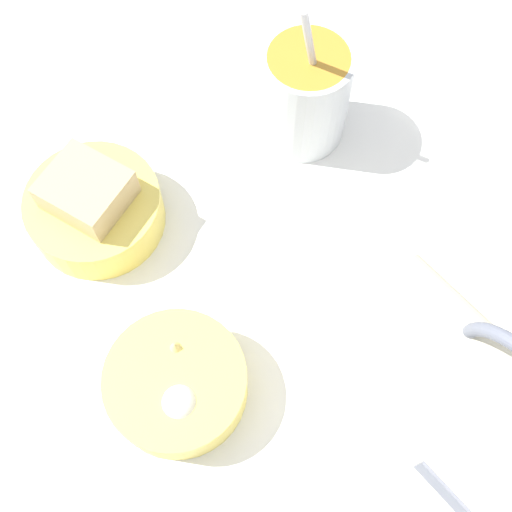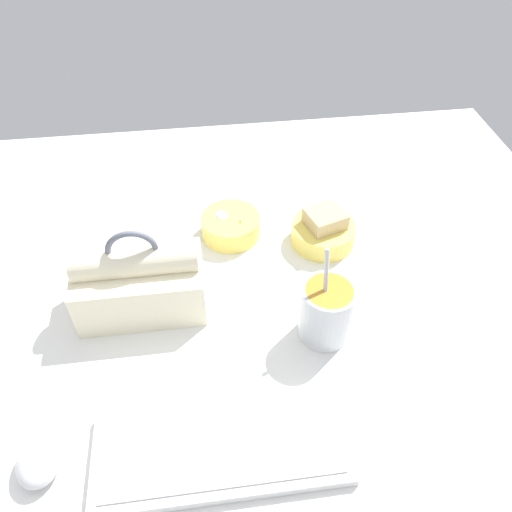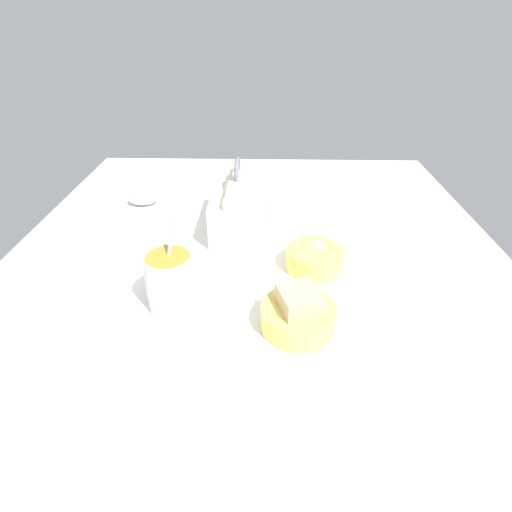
{
  "view_description": "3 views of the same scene",
  "coord_description": "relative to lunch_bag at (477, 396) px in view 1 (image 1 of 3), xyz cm",
  "views": [
    {
      "loc": [
        15.4,
        -15.01,
        57.78
      ],
      "look_at": [
        -1.68,
        -0.06,
        7.0
      ],
      "focal_mm": 45.0,
      "sensor_mm": 36.0,
      "label": 1
    },
    {
      "loc": [
        6.68,
        63.58,
        71.14
      ],
      "look_at": [
        -1.68,
        -0.06,
        7.0
      ],
      "focal_mm": 35.0,
      "sensor_mm": 36.0,
      "label": 2
    },
    {
      "loc": [
        -67.41,
        -1.74,
        48.8
      ],
      "look_at": [
        -1.68,
        -0.06,
        7.0
      ],
      "focal_mm": 28.0,
      "sensor_mm": 36.0,
      "label": 3
    }
  ],
  "objects": [
    {
      "name": "bento_bowl_sandwich",
      "position": [
        -35.1,
        -12.16,
        -3.31
      ],
      "size": [
        12.68,
        12.68,
        7.57
      ],
      "color": "#EFD65B",
      "rests_on": "desk_surface"
    },
    {
      "name": "lunch_bag",
      "position": [
        0.0,
        0.0,
        0.0
      ],
      "size": [
        21.53,
        12.44,
        17.71
      ],
      "color": "#EFE5C1",
      "rests_on": "desk_surface"
    },
    {
      "name": "desk_surface",
      "position": [
        -18.89,
        -4.63,
        -7.13
      ],
      "size": [
        140.0,
        110.0,
        2.0
      ],
      "color": "white",
      "rests_on": "ground"
    },
    {
      "name": "soup_cup",
      "position": [
        -30.17,
        10.0,
        -0.48
      ],
      "size": [
        8.67,
        8.67,
        18.05
      ],
      "color": "silver",
      "rests_on": "desk_surface"
    },
    {
      "name": "bento_bowl_snacks",
      "position": [
        -17.03,
        -16.59,
        -3.73
      ],
      "size": [
        11.86,
        11.86,
        5.35
      ],
      "color": "#EFD65B",
      "rests_on": "desk_surface"
    }
  ]
}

